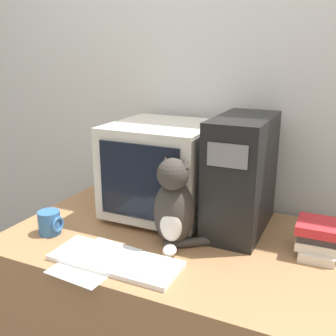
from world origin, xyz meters
The scene contains 10 objects.
wall_back centered at (0.00, 0.90, 1.25)m, with size 7.00×0.05×2.50m.
desk centered at (0.00, 0.42, 0.39)m, with size 1.35×0.83×0.78m.
crt_monitor centered at (-0.15, 0.59, 0.99)m, with size 0.44×0.44×0.42m.
computer_tower centered at (0.20, 0.60, 1.01)m, with size 0.21×0.43×0.47m.
keyboard centered at (-0.11, 0.14, 0.79)m, with size 0.47×0.18×0.02m.
cat centered at (0.02, 0.35, 0.93)m, with size 0.26×0.23×0.35m.
book_stack centered at (0.53, 0.51, 0.84)m, with size 0.16×0.19×0.13m.
pen centered at (-0.27, 0.22, 0.78)m, with size 0.16×0.03×0.01m.
paper_sheet centered at (-0.18, 0.12, 0.78)m, with size 0.23×0.31×0.00m.
mug centered at (-0.48, 0.22, 0.82)m, with size 0.10×0.09×0.10m.
Camera 1 is at (0.58, -0.90, 1.50)m, focal length 42.00 mm.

